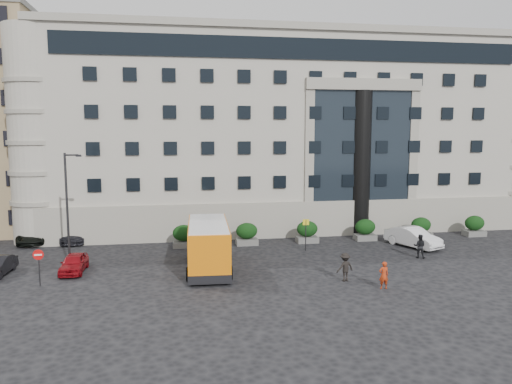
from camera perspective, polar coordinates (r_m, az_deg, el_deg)
ground at (r=34.25m, az=-1.09°, el=-9.07°), size 120.00×120.00×0.00m
civic_building at (r=55.58m, az=1.64°, el=6.61°), size 44.00×24.00×18.00m
entrance_column at (r=46.11m, az=11.86°, el=3.21°), size 1.80×1.80×13.00m
hedge_a at (r=41.24m, az=-8.25°, el=-5.00°), size 1.80×1.26×1.84m
hedge_b at (r=41.67m, az=-1.06°, el=-4.79°), size 1.80×1.26×1.84m
hedge_c at (r=42.74m, az=5.87°, el=-4.52°), size 1.80×1.26×1.84m
hedge_d at (r=44.40m, az=12.37°, el=-4.21°), size 1.80×1.26×1.84m
hedge_e at (r=46.58m, az=18.32°, el=-3.88°), size 1.80×1.26×1.84m
hedge_f at (r=49.21m, az=23.69°, el=-3.54°), size 1.80×1.26×1.84m
street_lamp at (r=36.58m, az=-20.69°, el=-1.48°), size 1.16×0.18×8.00m
bus_stop_sign at (r=39.70m, az=5.71°, el=-4.25°), size 0.50×0.08×2.52m
no_entry_sign at (r=33.46m, az=-23.59°, el=-7.15°), size 0.64×0.16×2.32m
minibus at (r=34.41m, az=-5.47°, el=-5.95°), size 3.24×7.92×3.25m
red_truck at (r=53.07m, az=-23.23°, el=-2.08°), size 3.38×5.97×3.04m
parked_car_a at (r=36.07m, az=-20.10°, el=-7.64°), size 1.61×3.76×1.26m
parked_car_c at (r=45.76m, az=-19.97°, el=-4.42°), size 2.16×4.98×1.42m
parked_car_d at (r=46.47m, az=-23.94°, el=-4.46°), size 2.54×5.09×1.38m
white_taxi at (r=42.90m, az=17.51°, el=-4.95°), size 3.46×5.17×1.61m
pedestrian_a at (r=31.46m, az=14.39°, el=-9.19°), size 0.62×0.42×1.68m
pedestrian_b at (r=39.45m, az=18.20°, el=-5.90°), size 1.09×1.02×1.79m
pedestrian_c at (r=32.45m, az=10.14°, el=-8.44°), size 1.32×0.96×1.82m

